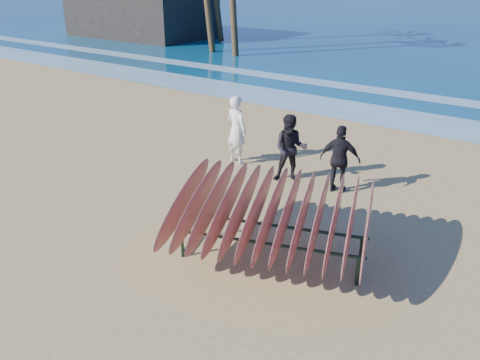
{
  "coord_description": "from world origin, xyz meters",
  "views": [
    {
      "loc": [
        5.22,
        -6.26,
        4.64
      ],
      "look_at": [
        0.0,
        0.8,
        0.95
      ],
      "focal_mm": 38.0,
      "sensor_mm": 36.0,
      "label": 1
    }
  ],
  "objects_px": {
    "person_dark_b": "(340,159)",
    "person_dark_a": "(290,149)",
    "surfboard_rack": "(271,213)",
    "building": "(140,4)",
    "person_white": "(237,130)"
  },
  "relations": [
    {
      "from": "person_dark_a",
      "to": "building",
      "type": "distance_m",
      "value": 28.26
    },
    {
      "from": "surfboard_rack",
      "to": "person_white",
      "type": "relative_size",
      "value": 2.23
    },
    {
      "from": "person_dark_a",
      "to": "building",
      "type": "xyz_separation_m",
      "value": [
        -22.69,
        16.78,
        1.44
      ]
    },
    {
      "from": "person_white",
      "to": "person_dark_a",
      "type": "bearing_deg",
      "value": -178.23
    },
    {
      "from": "person_dark_b",
      "to": "person_dark_a",
      "type": "bearing_deg",
      "value": -7.7
    },
    {
      "from": "surfboard_rack",
      "to": "person_white",
      "type": "distance_m",
      "value": 4.78
    },
    {
      "from": "surfboard_rack",
      "to": "person_dark_a",
      "type": "xyz_separation_m",
      "value": [
        -1.56,
        3.19,
        -0.11
      ]
    },
    {
      "from": "person_dark_a",
      "to": "person_dark_b",
      "type": "bearing_deg",
      "value": -21.31
    },
    {
      "from": "person_white",
      "to": "building",
      "type": "distance_m",
      "value": 26.72
    },
    {
      "from": "person_white",
      "to": "person_dark_b",
      "type": "xyz_separation_m",
      "value": [
        2.92,
        -0.13,
        -0.11
      ]
    },
    {
      "from": "person_dark_a",
      "to": "building",
      "type": "bearing_deg",
      "value": 115.72
    },
    {
      "from": "person_white",
      "to": "building",
      "type": "relative_size",
      "value": 0.17
    },
    {
      "from": "surfboard_rack",
      "to": "building",
      "type": "bearing_deg",
      "value": 120.83
    },
    {
      "from": "person_white",
      "to": "surfboard_rack",
      "type": "bearing_deg",
      "value": 144.04
    },
    {
      "from": "building",
      "to": "surfboard_rack",
      "type": "bearing_deg",
      "value": -39.48
    }
  ]
}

